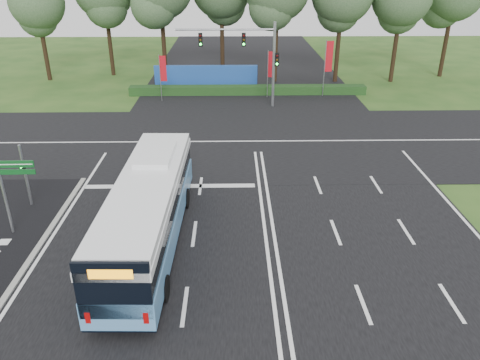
# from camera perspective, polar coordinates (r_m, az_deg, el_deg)

# --- Properties ---
(ground) EXTENTS (120.00, 120.00, 0.00)m
(ground) POSITION_cam_1_polar(r_m,az_deg,el_deg) (21.94, 3.08, -6.55)
(ground) COLOR #234818
(ground) RESTS_ON ground
(road_main) EXTENTS (20.00, 120.00, 0.04)m
(road_main) POSITION_cam_1_polar(r_m,az_deg,el_deg) (21.93, 3.08, -6.50)
(road_main) COLOR black
(road_main) RESTS_ON ground
(road_cross) EXTENTS (120.00, 14.00, 0.05)m
(road_cross) POSITION_cam_1_polar(r_m,az_deg,el_deg) (32.71, 1.68, 4.72)
(road_cross) COLOR black
(road_cross) RESTS_ON ground
(kerb_strip) EXTENTS (0.25, 18.00, 0.12)m
(kerb_strip) POSITION_cam_1_polar(r_m,az_deg,el_deg) (21.20, -25.18, -10.38)
(kerb_strip) COLOR gray
(kerb_strip) RESTS_ON ground
(city_bus) EXTENTS (2.81, 12.03, 3.44)m
(city_bus) POSITION_cam_1_polar(r_m,az_deg,el_deg) (20.67, -11.08, -3.64)
(city_bus) COLOR #528ABE
(city_bus) RESTS_ON ground
(pedestrian_signal) EXTENTS (0.31, 0.41, 3.35)m
(pedestrian_signal) POSITION_cam_1_polar(r_m,az_deg,el_deg) (25.80, -24.76, 0.71)
(pedestrian_signal) COLOR gray
(pedestrian_signal) RESTS_ON ground
(street_sign) EXTENTS (1.65, 0.13, 4.23)m
(street_sign) POSITION_cam_1_polar(r_m,az_deg,el_deg) (23.09, -26.32, -0.18)
(street_sign) COLOR gray
(street_sign) RESTS_ON ground
(banner_flag_left) EXTENTS (0.61, 0.06, 4.11)m
(banner_flag_left) POSITION_cam_1_polar(r_m,az_deg,el_deg) (42.17, -9.44, 12.96)
(banner_flag_left) COLOR gray
(banner_flag_left) RESTS_ON ground
(banner_flag_mid) EXTENTS (0.62, 0.14, 4.25)m
(banner_flag_mid) POSITION_cam_1_polar(r_m,az_deg,el_deg) (42.93, 3.73, 13.57)
(banner_flag_mid) COLOR gray
(banner_flag_mid) RESTS_ON ground
(banner_flag_right) EXTENTS (0.73, 0.22, 5.06)m
(banner_flag_right) POSITION_cam_1_polar(r_m,az_deg,el_deg) (44.05, 10.65, 14.17)
(banner_flag_right) COLOR gray
(banner_flag_right) RESTS_ON ground
(traffic_light_gantry) EXTENTS (8.41, 0.28, 7.00)m
(traffic_light_gantry) POSITION_cam_1_polar(r_m,az_deg,el_deg) (39.69, 1.51, 15.40)
(traffic_light_gantry) COLOR gray
(traffic_light_gantry) RESTS_ON ground
(hedge) EXTENTS (22.00, 1.20, 0.80)m
(hedge) POSITION_cam_1_polar(r_m,az_deg,el_deg) (44.51, 0.95, 10.90)
(hedge) COLOR #163312
(hedge) RESTS_ON ground
(blue_hoarding) EXTENTS (10.00, 0.30, 2.20)m
(blue_hoarding) POSITION_cam_1_polar(r_m,az_deg,el_deg) (46.81, -4.16, 12.45)
(blue_hoarding) COLOR #1C4798
(blue_hoarding) RESTS_ON ground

